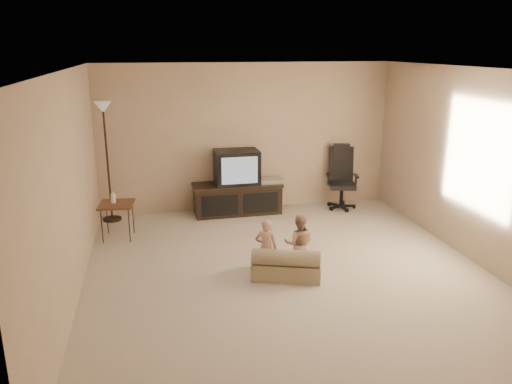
# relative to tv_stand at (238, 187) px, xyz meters

# --- Properties ---
(floor) EXTENTS (5.50, 5.50, 0.00)m
(floor) POSITION_rel_tv_stand_xyz_m (0.21, -2.49, -0.45)
(floor) COLOR beige
(floor) RESTS_ON ground
(room_shell) EXTENTS (5.50, 5.50, 5.50)m
(room_shell) POSITION_rel_tv_stand_xyz_m (0.21, -2.49, 1.07)
(room_shell) COLOR white
(room_shell) RESTS_ON floor
(tv_stand) EXTENTS (1.53, 0.59, 1.09)m
(tv_stand) POSITION_rel_tv_stand_xyz_m (0.00, 0.00, 0.00)
(tv_stand) COLOR black
(tv_stand) RESTS_ON floor
(office_chair) EXTENTS (0.62, 0.64, 1.11)m
(office_chair) POSITION_rel_tv_stand_xyz_m (1.84, -0.07, -0.05)
(office_chair) COLOR black
(office_chair) RESTS_ON floor
(side_table) EXTENTS (0.54, 0.54, 0.73)m
(side_table) POSITION_rel_tv_stand_xyz_m (-1.94, -0.78, 0.07)
(side_table) COLOR brown
(side_table) RESTS_ON floor
(floor_lamp) EXTENTS (0.30, 0.30, 1.93)m
(floor_lamp) POSITION_rel_tv_stand_xyz_m (-2.09, 0.06, 0.96)
(floor_lamp) COLOR black
(floor_lamp) RESTS_ON floor
(child_sofa) EXTENTS (0.94, 0.72, 0.41)m
(child_sofa) POSITION_rel_tv_stand_xyz_m (0.15, -2.59, -0.29)
(child_sofa) COLOR tan
(child_sofa) RESTS_ON floor
(toddler_left) EXTENTS (0.32, 0.28, 0.75)m
(toddler_left) POSITION_rel_tv_stand_xyz_m (-0.08, -2.50, -0.08)
(toddler_left) COLOR tan
(toddler_left) RESTS_ON floor
(toddler_right) EXTENTS (0.42, 0.31, 0.78)m
(toddler_right) POSITION_rel_tv_stand_xyz_m (0.34, -2.49, -0.06)
(toddler_right) COLOR tan
(toddler_right) RESTS_ON floor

